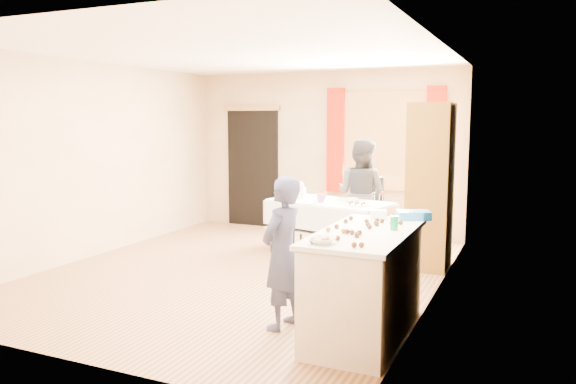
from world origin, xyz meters
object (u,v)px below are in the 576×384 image
at_px(cabinet, 430,187).
at_px(chair, 365,224).
at_px(party_table, 330,223).
at_px(girl, 283,253).
at_px(woman, 361,194).
at_px(counter, 365,284).

relative_size(cabinet, chair, 2.04).
xyz_separation_m(party_table, girl, (0.51, -2.65, 0.23)).
bearing_deg(cabinet, chair, 138.97).
height_order(party_table, woman, woman).
bearing_deg(counter, girl, -169.80).
height_order(party_table, girl, girl).
distance_m(girl, woman, 3.27).
bearing_deg(girl, woman, -165.58).
height_order(chair, girl, girl).
bearing_deg(woman, counter, 122.00).
relative_size(chair, woman, 0.64).
distance_m(chair, girl, 3.56).
xyz_separation_m(chair, woman, (0.02, -0.27, 0.48)).
relative_size(cabinet, girl, 1.51).
distance_m(chair, woman, 0.56).
relative_size(counter, chair, 1.54).
relative_size(cabinet, party_table, 1.13).
distance_m(counter, girl, 0.76).
bearing_deg(party_table, girl, -65.22).
height_order(cabinet, counter, cabinet).
xyz_separation_m(cabinet, counter, (-0.10, -2.45, -0.57)).
xyz_separation_m(cabinet, woman, (-1.08, 0.68, -0.24)).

